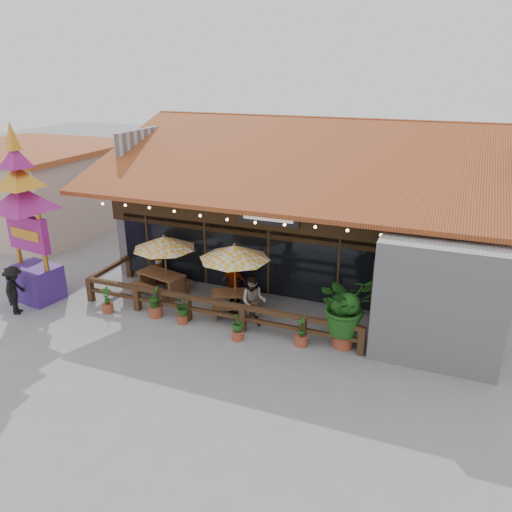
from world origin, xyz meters
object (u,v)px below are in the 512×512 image
at_px(umbrella_right, 235,252).
at_px(umbrella_left, 164,243).
at_px(thai_sign_tower, 23,203).
at_px(tropical_plant, 346,306).
at_px(picnic_table_right, 236,299).
at_px(picnic_table_left, 161,280).
at_px(pedestrian, 15,290).

bearing_deg(umbrella_right, umbrella_left, 174.71).
height_order(thai_sign_tower, tropical_plant, thai_sign_tower).
bearing_deg(umbrella_right, picnic_table_right, 97.41).
xyz_separation_m(umbrella_right, picnic_table_left, (-3.16, 0.35, -1.65)).
xyz_separation_m(picnic_table_left, thai_sign_tower, (-4.05, -1.97, 3.03)).
xyz_separation_m(umbrella_right, thai_sign_tower, (-7.21, -1.62, 1.37)).
bearing_deg(umbrella_right, pedestrian, -158.22).
xyz_separation_m(umbrella_left, umbrella_right, (2.87, -0.27, 0.12)).
height_order(picnic_table_right, pedestrian, pedestrian).
bearing_deg(umbrella_left, umbrella_right, -5.29).
relative_size(umbrella_left, umbrella_right, 0.87).
height_order(picnic_table_left, thai_sign_tower, thai_sign_tower).
xyz_separation_m(picnic_table_left, tropical_plant, (7.11, -1.16, 0.78)).
bearing_deg(picnic_table_left, thai_sign_tower, -154.02).
distance_m(umbrella_left, tropical_plant, 6.94).
bearing_deg(pedestrian, umbrella_right, -93.91).
bearing_deg(thai_sign_tower, umbrella_left, 23.49).
distance_m(umbrella_left, umbrella_right, 2.89).
relative_size(picnic_table_right, thai_sign_tower, 0.29).
distance_m(umbrella_right, pedestrian, 7.64).
bearing_deg(thai_sign_tower, picnic_table_right, 12.89).
relative_size(umbrella_right, thai_sign_tower, 0.42).
distance_m(umbrella_left, picnic_table_right, 3.29).
relative_size(thai_sign_tower, tropical_plant, 2.87).
bearing_deg(picnic_table_left, umbrella_left, -16.98).
bearing_deg(picnic_table_right, tropical_plant, -12.03).
bearing_deg(umbrella_right, picnic_table_left, 173.61).
bearing_deg(pedestrian, tropical_plant, -105.42).
bearing_deg(umbrella_left, picnic_table_right, -4.69).
bearing_deg(pedestrian, picnic_table_right, -93.69).
bearing_deg(thai_sign_tower, umbrella_right, 12.66).
xyz_separation_m(thai_sign_tower, tropical_plant, (11.16, 0.81, -2.24)).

